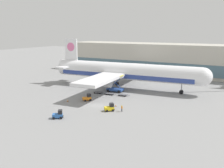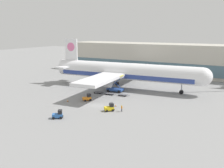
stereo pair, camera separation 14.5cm
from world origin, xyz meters
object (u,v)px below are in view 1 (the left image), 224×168
at_px(scissor_lift_loader, 115,85).
at_px(airplane_main, 122,72).
at_px(ground_crew_near, 122,108).
at_px(baggage_dolly_lead, 98,92).
at_px(baggage_tug_far, 58,115).
at_px(baggage_tug_foreground, 87,98).
at_px(baggage_dolly_second, 110,94).
at_px(traffic_cone_near, 68,101).
at_px(traffic_cone_far, 116,105).
at_px(baggage_tug_mid, 110,108).
at_px(baggage_dolly_third, 123,95).

bearing_deg(scissor_lift_loader, airplane_main, 90.66).
bearing_deg(ground_crew_near, baggage_dolly_lead, -2.44).
xyz_separation_m(baggage_tug_far, ground_crew_near, (10.49, 11.73, 0.09)).
xyz_separation_m(airplane_main, baggage_tug_foreground, (-1.21, -19.62, -4.96)).
relative_size(baggage_dolly_lead, baggage_dolly_second, 1.00).
bearing_deg(traffic_cone_near, airplane_main, 76.62).
distance_m(baggage_tug_far, ground_crew_near, 15.74).
xyz_separation_m(baggage_tug_far, baggage_dolly_second, (-0.54, 24.79, -0.49)).
relative_size(baggage_tug_far, baggage_dolly_second, 0.75).
xyz_separation_m(scissor_lift_loader, baggage_dolly_second, (0.47, -4.48, -1.72)).
distance_m(ground_crew_near, traffic_cone_near, 17.65).
bearing_deg(baggage_tug_far, baggage_dolly_lead, 64.90).
height_order(scissor_lift_loader, baggage_dolly_second, scissor_lift_loader).
bearing_deg(baggage_tug_far, baggage_tug_foreground, 64.03).
height_order(baggage_dolly_second, traffic_cone_far, traffic_cone_far).
height_order(scissor_lift_loader, traffic_cone_near, scissor_lift_loader).
xyz_separation_m(baggage_tug_far, baggage_dolly_lead, (-4.78, 24.50, -0.49)).
bearing_deg(airplane_main, baggage_dolly_second, -89.12).
relative_size(baggage_tug_mid, traffic_cone_far, 4.77).
relative_size(scissor_lift_loader, baggage_dolly_third, 1.48).
bearing_deg(ground_crew_near, baggage_tug_foreground, 20.88).
bearing_deg(traffic_cone_near, ground_crew_near, -1.01).
bearing_deg(traffic_cone_far, baggage_tug_far, -115.48).
bearing_deg(baggage_dolly_lead, scissor_lift_loader, 45.42).
relative_size(baggage_dolly_second, baggage_dolly_third, 1.00).
distance_m(scissor_lift_loader, baggage_tug_far, 29.32).
bearing_deg(baggage_dolly_third, baggage_tug_mid, -81.76).
distance_m(airplane_main, ground_crew_near, 26.95).
height_order(scissor_lift_loader, traffic_cone_far, scissor_lift_loader).
relative_size(baggage_tug_mid, baggage_dolly_third, 0.73).
relative_size(scissor_lift_loader, ground_crew_near, 3.37).
relative_size(ground_crew_near, traffic_cone_far, 2.87).
height_order(baggage_tug_foreground, traffic_cone_far, baggage_tug_foreground).
relative_size(baggage_dolly_lead, traffic_cone_near, 5.73).
height_order(scissor_lift_loader, ground_crew_near, scissor_lift_loader).
xyz_separation_m(baggage_dolly_lead, traffic_cone_near, (-2.36, -12.46, -0.07)).
relative_size(baggage_tug_mid, baggage_dolly_second, 0.73).
bearing_deg(baggage_tug_foreground, traffic_cone_near, 163.90).
bearing_deg(baggage_tug_mid, scissor_lift_loader, 67.91).
height_order(baggage_tug_far, ground_crew_near, baggage_tug_far).
relative_size(baggage_tug_far, baggage_dolly_third, 0.75).
bearing_deg(traffic_cone_near, baggage_tug_mid, -5.41).
bearing_deg(baggage_dolly_second, traffic_cone_near, -123.66).
bearing_deg(baggage_tug_foreground, traffic_cone_far, -61.57).
distance_m(scissor_lift_loader, ground_crew_near, 21.02).
xyz_separation_m(baggage_tug_foreground, traffic_cone_near, (-4.32, -3.65, -0.56)).
distance_m(baggage_dolly_lead, traffic_cone_far, 15.31).
bearing_deg(baggage_dolly_second, traffic_cone_far, -59.13).
relative_size(baggage_tug_foreground, baggage_tug_mid, 1.02).
distance_m(airplane_main, baggage_dolly_lead, 12.52).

